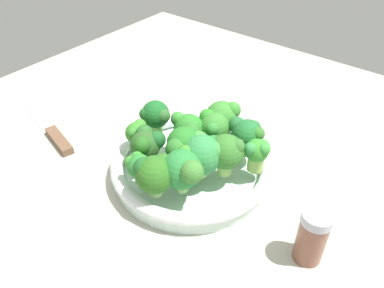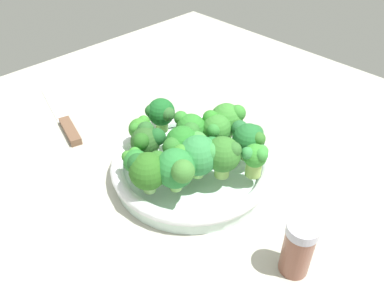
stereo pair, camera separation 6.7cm
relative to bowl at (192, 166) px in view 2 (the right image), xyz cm
name	(u,v)px [view 2 (the right image)]	position (x,y,z in cm)	size (l,w,h in cm)	color
ground_plane	(189,197)	(2.81, -3.53, -3.37)	(130.00, 130.00, 2.50)	#AEAD9E
bowl	(192,166)	(0.00, 0.00, 0.00)	(29.21, 29.21, 4.16)	silver
broccoli_floret_0	(183,143)	(0.39, -2.48, 6.85)	(6.69, 7.88, 7.61)	#88C058
broccoli_floret_1	(228,119)	(0.20, 9.04, 6.03)	(6.20, 6.39, 7.03)	#88C14F
broccoli_floret_2	(177,167)	(3.85, -7.08, 6.62)	(7.60, 7.03, 7.64)	#9CD470
broccoli_floret_3	(147,140)	(-5.56, -5.53, 5.85)	(5.55, 6.06, 6.29)	#7EB451
broccoli_floret_4	(249,138)	(6.65, 7.19, 6.06)	(7.03, 5.99, 6.79)	#84C36A
broccoli_floret_5	(222,154)	(6.68, 0.38, 6.49)	(6.87, 5.93, 7.48)	#90BE5B
broccoli_floret_6	(255,157)	(10.48, 4.25, 5.86)	(4.33, 4.76, 6.16)	#91BD57
broccoli_floret_7	(191,128)	(-2.47, 2.14, 6.04)	(6.23, 5.74, 6.77)	#8CC063
broccoli_floret_8	(136,161)	(-3.02, -9.96, 5.26)	(4.66, 4.08, 5.28)	#88C16A
broccoli_floret_9	(140,129)	(-9.42, -3.95, 5.35)	(4.01, 4.81, 5.42)	#9AD675
broccoli_floret_10	(161,113)	(-9.85, 1.49, 6.11)	(5.87, 5.34, 6.84)	#A1DB6D
broccoli_floret_11	(148,170)	(0.92, -10.54, 6.27)	(6.23, 6.61, 7.14)	#95CB74
broccoli_floret_12	(216,129)	(0.89, 5.03, 6.18)	(6.05, 5.61, 6.93)	#90D274
broccoli_floret_13	(199,153)	(3.93, -2.26, 6.53)	(7.53, 7.07, 7.75)	#9CD872
knife	(64,120)	(-31.55, -8.27, -1.57)	(26.35, 9.02, 1.50)	silver
pepper_shaker	(299,247)	(24.43, -3.32, 2.57)	(4.42, 4.42, 9.27)	brown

